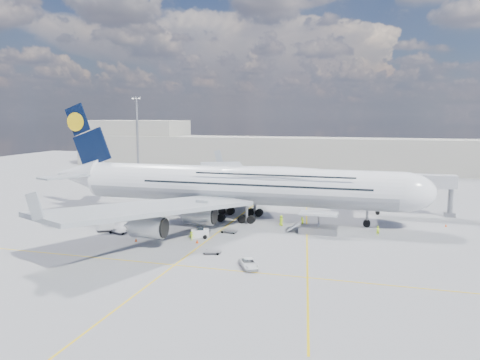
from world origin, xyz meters
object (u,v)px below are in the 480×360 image
(light_mast, at_px, (138,140))
(service_van, at_px, (249,264))
(dolly_back, at_px, (107,225))
(cone_nose, at_px, (446,225))
(cone_wing_right_inner, at_px, (197,241))
(baggage_tug, at_px, (200,233))
(cone_tail, at_px, (106,206))
(cone_wing_left_inner, at_px, (231,210))
(cargo_loader, at_px, (317,226))
(crew_wing, at_px, (197,221))
(dolly_nose_far, at_px, (212,252))
(cone_wing_right_outer, at_px, (136,240))
(crew_tug, at_px, (192,236))
(catering_truck_outer, at_px, (194,182))
(dolly_row_c, at_px, (119,230))
(airliner, at_px, (237,184))
(catering_truck_inner, at_px, (231,194))
(crew_nose, at_px, (378,231))
(jet_bridge, at_px, (393,183))
(dolly_row_a, at_px, (109,219))
(crew_van, at_px, (281,220))
(cone_wing_left_outer, at_px, (241,192))
(crew_loader, at_px, (302,222))
(dolly_row_b, at_px, (118,231))

(light_mast, xyz_separation_m, service_van, (50.10, -63.42, -12.59))
(dolly_back, xyz_separation_m, cone_nose, (58.13, 20.09, -0.87))
(cone_nose, distance_m, cone_wing_right_inner, 46.11)
(baggage_tug, xyz_separation_m, cone_tail, (-29.66, 18.89, -0.54))
(cone_wing_left_inner, relative_size, cone_tail, 1.09)
(cargo_loader, relative_size, dolly_back, 2.27)
(baggage_tug, xyz_separation_m, crew_wing, (-3.77, 8.40, -0.00))
(cone_tail, bearing_deg, dolly_back, -57.64)
(cargo_loader, xyz_separation_m, dolly_back, (-35.91, -8.93, -0.12))
(cargo_loader, height_order, baggage_tug, cargo_loader)
(light_mast, height_order, cone_wing_right_inner, light_mast)
(cargo_loader, xyz_separation_m, cone_wing_left_inner, (-19.90, 13.80, -0.96))
(dolly_nose_far, relative_size, cone_wing_right_outer, 5.38)
(crew_tug, relative_size, cone_wing_left_inner, 2.46)
(crew_tug, distance_m, cone_wing_right_inner, 1.94)
(dolly_nose_far, relative_size, cone_wing_right_inner, 4.79)
(baggage_tug, height_order, catering_truck_outer, catering_truck_outer)
(cargo_loader, relative_size, service_van, 1.94)
(dolly_row_c, xyz_separation_m, catering_truck_outer, (-4.67, 47.84, 1.64))
(airliner, bearing_deg, catering_truck_inner, 111.45)
(dolly_back, xyz_separation_m, baggage_tug, (17.41, 0.45, -0.32))
(airliner, xyz_separation_m, crew_nose, (26.68, -5.91, -6.05))
(catering_truck_outer, bearing_deg, cone_wing_right_inner, -53.37)
(cargo_loader, height_order, dolly_row_c, cargo_loader)
(service_van, bearing_deg, cone_wing_right_outer, 131.52)
(cone_nose, bearing_deg, catering_truck_outer, 155.24)
(jet_bridge, relative_size, cone_wing_left_inner, 30.94)
(dolly_row_a, bearing_deg, cone_wing_left_inner, 20.20)
(crew_van, bearing_deg, cone_wing_right_outer, 75.28)
(light_mast, xyz_separation_m, cone_wing_left_inner, (36.91, -28.30, -12.91))
(light_mast, relative_size, cone_wing_right_outer, 47.46)
(baggage_tug, bearing_deg, dolly_row_c, 158.72)
(dolly_back, height_order, cone_nose, dolly_back)
(baggage_tug, relative_size, cone_nose, 5.99)
(cone_wing_left_outer, bearing_deg, catering_truck_inner, -83.05)
(crew_nose, relative_size, cone_tail, 2.93)
(dolly_nose_far, distance_m, crew_nose, 29.61)
(baggage_tug, bearing_deg, dolly_back, 159.06)
(crew_tug, bearing_deg, crew_loader, 37.67)
(crew_wing, bearing_deg, crew_nose, -90.20)
(dolly_row_c, xyz_separation_m, cone_wing_left_inner, (13.71, 22.59, -0.01))
(dolly_row_b, xyz_separation_m, dolly_nose_far, (19.65, -6.93, -0.04))
(dolly_row_b, height_order, crew_tug, crew_tug)
(baggage_tug, distance_m, crew_van, 16.67)
(cone_wing_left_outer, bearing_deg, dolly_row_b, -100.75)
(dolly_row_c, distance_m, crew_nose, 44.86)
(catering_truck_outer, relative_size, cone_tail, 13.33)
(dolly_nose_far, xyz_separation_m, cone_wing_right_inner, (-4.22, 4.82, -0.01))
(catering_truck_outer, bearing_deg, cone_tail, -94.35)
(dolly_row_b, bearing_deg, crew_van, 51.84)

